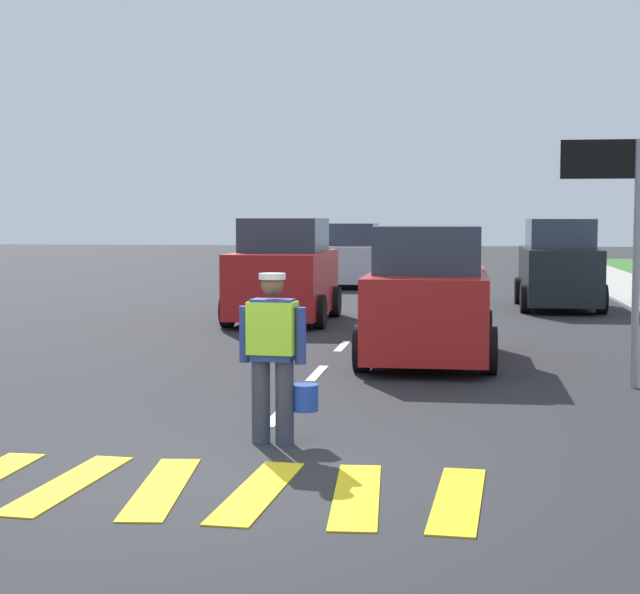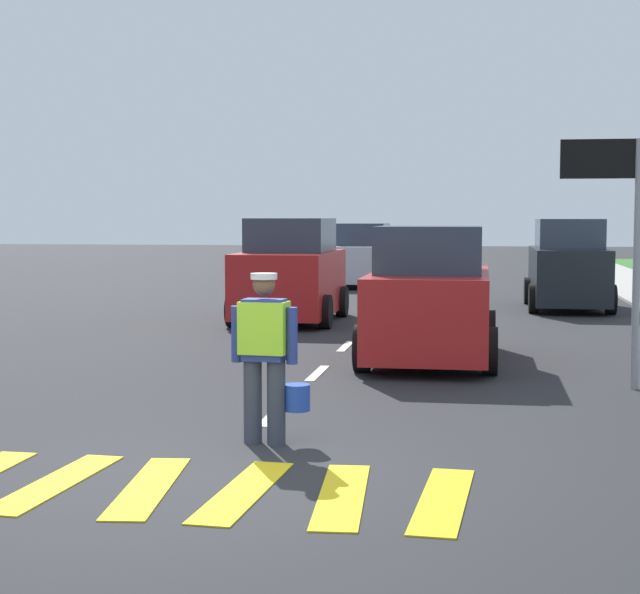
% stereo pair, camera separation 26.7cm
% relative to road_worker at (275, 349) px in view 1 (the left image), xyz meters
% --- Properties ---
extents(ground_plane, '(96.00, 96.00, 0.00)m').
position_rel_road_worker_xyz_m(ground_plane, '(-0.22, 19.72, -0.93)').
color(ground_plane, '#28282B').
extents(crosswalk_stripes, '(4.43, 1.93, 0.01)m').
position_rel_road_worker_xyz_m(crosswalk_stripes, '(-0.22, -1.73, -0.92)').
color(crosswalk_stripes, yellow).
rests_on(crosswalk_stripes, ground).
extents(lane_center_line, '(0.14, 46.40, 0.01)m').
position_rel_road_worker_xyz_m(lane_center_line, '(-0.22, 23.92, -0.93)').
color(lane_center_line, silver).
rests_on(lane_center_line, ground).
extents(road_worker, '(0.77, 0.36, 1.67)m').
position_rel_road_worker_xyz_m(road_worker, '(0.00, 0.00, 0.00)').
color(road_worker, '#383D4C').
rests_on(road_worker, ground).
extents(lane_direction_sign, '(1.16, 0.11, 3.20)m').
position_rel_road_worker_xyz_m(lane_direction_sign, '(3.77, 3.81, 1.48)').
color(lane_direction_sign, gray).
rests_on(lane_direction_sign, ground).
extents(car_parked_far, '(1.94, 4.08, 2.16)m').
position_rel_road_worker_xyz_m(car_parked_far, '(4.11, 15.27, 0.07)').
color(car_parked_far, black).
rests_on(car_parked_far, ground).
extents(car_outgoing_ahead, '(2.01, 4.12, 2.07)m').
position_rel_road_worker_xyz_m(car_outgoing_ahead, '(1.28, 5.93, 0.03)').
color(car_outgoing_ahead, red).
rests_on(car_outgoing_ahead, ground).
extents(car_oncoming_second, '(2.00, 4.01, 2.01)m').
position_rel_road_worker_xyz_m(car_oncoming_second, '(-1.71, 22.42, 0.00)').
color(car_oncoming_second, silver).
rests_on(car_oncoming_second, ground).
extents(car_oncoming_lead, '(2.09, 3.89, 2.18)m').
position_rel_road_worker_xyz_m(car_oncoming_lead, '(-1.92, 11.32, 0.08)').
color(car_oncoming_lead, red).
rests_on(car_oncoming_lead, ground).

